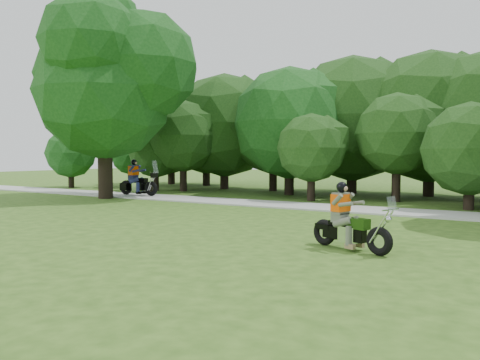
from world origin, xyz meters
The scene contains 6 objects.
ground centered at (0.00, 0.00, 0.00)m, with size 100.00×100.00×0.00m, color #2E4F16.
walkway centered at (0.00, 8.00, 0.03)m, with size 60.00×2.20×0.06m, color #A6A6A0.
tree_line centered at (1.11, 14.61, 3.59)m, with size 40.35×11.47×7.40m.
big_tree_west centered at (-10.54, 6.85, 5.76)m, with size 8.64×6.56×9.96m.
chopper_motorcycle centered at (3.22, 0.70, 0.54)m, with size 2.00×1.01×1.47m.
touring_motorcycle centered at (-10.04, 8.07, 0.71)m, with size 2.34×0.73×1.79m.
Camera 1 is at (6.47, -9.05, 2.03)m, focal length 35.00 mm.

